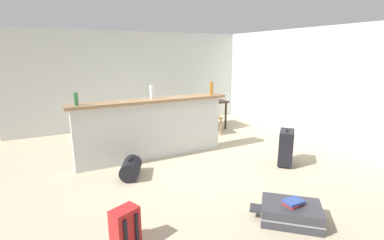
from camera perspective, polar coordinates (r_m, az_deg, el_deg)
The scene contains 15 objects.
ground_plane at distance 5.36m, azimuth -0.22°, elevation -8.36°, with size 13.00×13.00×0.05m, color #BCAD8E.
wall_back at distance 7.84m, azimuth -10.60°, elevation 8.05°, with size 6.60×0.10×2.50m, color silver.
wall_right at distance 7.15m, azimuth 21.03°, elevation 6.87°, with size 0.10×6.00×2.50m, color silver.
partition_half_wall at distance 5.35m, azimuth -7.98°, elevation -2.09°, with size 2.80×0.20×1.09m, color silver.
bar_countertop at distance 5.22m, azimuth -8.19°, elevation 3.94°, with size 2.96×0.40×0.05m, color #93704C.
bottle_green at distance 4.89m, azimuth -22.36°, elevation 3.93°, with size 0.07×0.07×0.21m, color #2D6B38.
bottle_clear at distance 5.26m, azimuth -8.14°, elevation 5.63°, with size 0.07×0.07×0.25m, color silver.
bottle_amber at distance 5.68m, azimuth 3.92°, elevation 6.39°, with size 0.07×0.07×0.26m, color #9E661E.
dining_table at distance 7.39m, azimuth 2.24°, elevation 3.21°, with size 1.10×0.80×0.74m.
dining_chair_near_partition at distance 6.95m, azimuth 3.98°, elevation 1.43°, with size 0.48×0.48×0.93m.
suitcase_flat_charcoal at distance 3.73m, azimuth 19.26°, elevation -17.26°, with size 0.84×0.83×0.22m.
suitcase_upright_black at distance 5.31m, azimuth 18.43°, elevation -5.19°, with size 0.49×0.48×0.67m.
backpack_red at distance 3.22m, azimuth -13.42°, elevation -20.33°, with size 0.33×0.31×0.42m.
duffel_bag_black at distance 4.72m, azimuth -12.23°, elevation -9.49°, with size 0.47×0.56×0.34m.
book_stack at distance 3.67m, azimuth 19.78°, elevation -15.36°, with size 0.24×0.18×0.07m.
Camera 1 is at (-2.27, -4.41, 1.98)m, focal length 26.44 mm.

